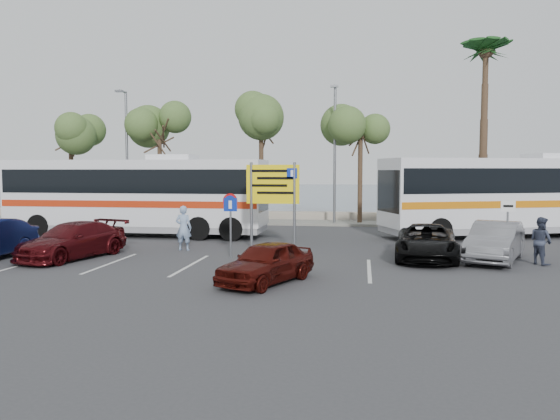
# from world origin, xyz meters

# --- Properties ---
(ground) EXTENTS (120.00, 120.00, 0.00)m
(ground) POSITION_xyz_m (0.00, 0.00, 0.00)
(ground) COLOR #363638
(ground) RESTS_ON ground
(kerb_strip) EXTENTS (44.00, 2.40, 0.15)m
(kerb_strip) POSITION_xyz_m (0.00, 14.00, 0.07)
(kerb_strip) COLOR gray
(kerb_strip) RESTS_ON ground
(seawall) EXTENTS (48.00, 0.80, 0.60)m
(seawall) POSITION_xyz_m (0.00, 16.00, 0.30)
(seawall) COLOR tan
(seawall) RESTS_ON ground
(sea) EXTENTS (140.00, 140.00, 0.00)m
(sea) POSITION_xyz_m (0.00, 60.00, 0.01)
(sea) COLOR #405867
(sea) RESTS_ON ground
(tree_far_left) EXTENTS (3.20, 3.20, 7.60)m
(tree_far_left) POSITION_xyz_m (-14.00, 14.00, 6.33)
(tree_far_left) COLOR #382619
(tree_far_left) RESTS_ON kerb_strip
(tree_left) EXTENTS (3.20, 3.20, 7.20)m
(tree_left) POSITION_xyz_m (-8.00, 14.00, 6.00)
(tree_left) COLOR #382619
(tree_left) RESTS_ON kerb_strip
(tree_mid) EXTENTS (3.20, 3.20, 8.00)m
(tree_mid) POSITION_xyz_m (-1.50, 14.00, 6.65)
(tree_mid) COLOR #382619
(tree_mid) RESTS_ON kerb_strip
(tree_right) EXTENTS (3.20, 3.20, 7.40)m
(tree_right) POSITION_xyz_m (4.50, 14.00, 6.17)
(tree_right) COLOR #382619
(tree_right) RESTS_ON kerb_strip
(palm_tree) EXTENTS (4.80, 4.80, 11.20)m
(palm_tree) POSITION_xyz_m (11.50, 14.00, 9.87)
(palm_tree) COLOR #382619
(palm_tree) RESTS_ON kerb_strip
(street_lamp_left) EXTENTS (0.45, 1.15, 8.01)m
(street_lamp_left) POSITION_xyz_m (-10.00, 13.52, 4.60)
(street_lamp_left) COLOR slate
(street_lamp_left) RESTS_ON kerb_strip
(street_lamp_right) EXTENTS (0.45, 1.15, 8.01)m
(street_lamp_right) POSITION_xyz_m (3.00, 13.52, 4.60)
(street_lamp_right) COLOR slate
(street_lamp_right) RESTS_ON kerb_strip
(direction_sign) EXTENTS (2.20, 0.12, 3.60)m
(direction_sign) POSITION_xyz_m (1.00, 3.20, 2.43)
(direction_sign) COLOR slate
(direction_sign) RESTS_ON ground
(sign_no_stop) EXTENTS (0.60, 0.08, 2.35)m
(sign_no_stop) POSITION_xyz_m (-0.60, 2.38, 1.58)
(sign_no_stop) COLOR slate
(sign_no_stop) RESTS_ON ground
(sign_parking) EXTENTS (0.50, 0.07, 2.25)m
(sign_parking) POSITION_xyz_m (-0.20, 0.79, 1.47)
(sign_parking) COLOR slate
(sign_parking) RESTS_ON ground
(sign_taxi) EXTENTS (0.50, 0.07, 2.20)m
(sign_taxi) POSITION_xyz_m (9.80, 1.49, 1.42)
(sign_taxi) COLOR slate
(sign_taxi) RESTS_ON ground
(lane_markings) EXTENTS (12.02, 4.20, 0.01)m
(lane_markings) POSITION_xyz_m (-1.14, -1.00, 0.00)
(lane_markings) COLOR silver
(lane_markings) RESTS_ON ground
(coach_bus_left) EXTENTS (12.94, 2.85, 4.03)m
(coach_bus_left) POSITION_xyz_m (-6.50, 6.83, 1.87)
(coach_bus_left) COLOR silver
(coach_bus_left) RESTS_ON ground
(coach_bus_right) EXTENTS (13.29, 7.15, 4.09)m
(coach_bus_right) POSITION_xyz_m (12.00, 9.19, 1.90)
(coach_bus_right) COLOR silver
(coach_bus_right) RESTS_ON ground
(car_maroon) EXTENTS (3.00, 4.92, 1.33)m
(car_maroon) POSITION_xyz_m (-6.00, -0.19, 0.67)
(car_maroon) COLOR #4A0C10
(car_maroon) RESTS_ON ground
(car_red) EXTENTS (2.80, 3.87, 1.22)m
(car_red) POSITION_xyz_m (1.92, -3.50, 0.61)
(car_red) COLOR #480F0A
(car_red) RESTS_ON ground
(suv_black) EXTENTS (2.60, 4.83, 1.29)m
(suv_black) POSITION_xyz_m (7.00, 1.50, 0.64)
(suv_black) COLOR black
(suv_black) RESTS_ON ground
(car_silver_b) EXTENTS (2.99, 4.57, 1.42)m
(car_silver_b) POSITION_xyz_m (9.40, 1.50, 0.71)
(car_silver_b) COLOR gray
(car_silver_b) RESTS_ON ground
(pedestrian_near) EXTENTS (0.68, 0.45, 1.84)m
(pedestrian_near) POSITION_xyz_m (-2.57, 2.40, 0.92)
(pedestrian_near) COLOR #859FC2
(pedestrian_near) RESTS_ON ground
(pedestrian_far) EXTENTS (0.94, 1.01, 1.66)m
(pedestrian_far) POSITION_xyz_m (10.80, 1.00, 0.83)
(pedestrian_far) COLOR #31374A
(pedestrian_far) RESTS_ON ground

